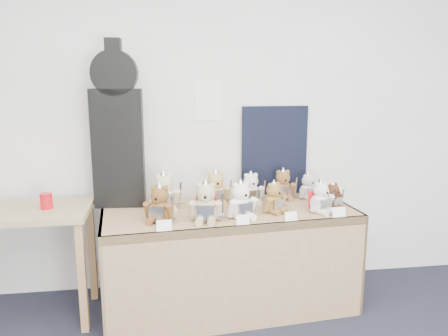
{
  "coord_description": "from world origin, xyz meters",
  "views": [
    {
      "loc": [
        -0.32,
        -0.89,
        1.66
      ],
      "look_at": [
        0.1,
        1.98,
        1.07
      ],
      "focal_mm": 35.0,
      "sensor_mm": 36.0,
      "label": 1
    }
  ],
  "objects": [
    {
      "name": "room_shell",
      "position": [
        0.05,
        2.49,
        1.5
      ],
      "size": [
        6.0,
        6.0,
        6.0
      ],
      "color": "white",
      "rests_on": "floor"
    },
    {
      "name": "display_table",
      "position": [
        0.16,
        2.01,
        0.59
      ],
      "size": [
        1.85,
        0.9,
        0.75
      ],
      "rotation": [
        0.0,
        0.0,
        0.09
      ],
      "color": "olive",
      "rests_on": "floor"
    },
    {
      "name": "side_table",
      "position": [
        -1.3,
        2.1,
        0.67
      ],
      "size": [
        0.96,
        0.54,
        0.8
      ],
      "rotation": [
        0.0,
        0.0,
        0.0
      ],
      "color": "tan",
      "rests_on": "floor"
    },
    {
      "name": "guitar_case",
      "position": [
        -0.62,
        2.28,
        1.33
      ],
      "size": [
        0.37,
        0.13,
        1.19
      ],
      "rotation": [
        0.0,
        0.0,
        -0.07
      ],
      "color": "black",
      "rests_on": "display_table"
    },
    {
      "name": "navy_board",
      "position": [
        0.58,
        2.46,
        1.1
      ],
      "size": [
        0.53,
        0.03,
        0.71
      ],
      "primitive_type": "cube",
      "rotation": [
        0.0,
        0.0,
        0.02
      ],
      "color": "black",
      "rests_on": "display_table"
    },
    {
      "name": "red_cup",
      "position": [
        -1.09,
        2.09,
        0.86
      ],
      "size": [
        0.08,
        0.08,
        0.11
      ],
      "primitive_type": "cylinder",
      "color": "red",
      "rests_on": "side_table"
    },
    {
      "name": "teddy_front_far_left",
      "position": [
        -0.34,
        1.88,
        0.86
      ],
      "size": [
        0.22,
        0.22,
        0.28
      ],
      "rotation": [
        0.0,
        0.0,
        -0.38
      ],
      "color": "brown",
      "rests_on": "display_table"
    },
    {
      "name": "teddy_front_left",
      "position": [
        -0.04,
        1.84,
        0.86
      ],
      "size": [
        0.25,
        0.22,
        0.3
      ],
      "rotation": [
        0.0,
        0.0,
        -0.15
      ],
      "color": "tan",
      "rests_on": "display_table"
    },
    {
      "name": "teddy_front_centre",
      "position": [
        0.2,
        1.87,
        0.86
      ],
      "size": [
        0.24,
        0.22,
        0.28
      ],
      "rotation": [
        0.0,
        0.0,
        0.36
      ],
      "color": "white",
      "rests_on": "display_table"
    },
    {
      "name": "teddy_front_right",
      "position": [
        0.46,
        1.96,
        0.84
      ],
      "size": [
        0.2,
        0.2,
        0.25
      ],
      "rotation": [
        0.0,
        0.0,
        0.48
      ],
      "color": "olive",
      "rests_on": "display_table"
    },
    {
      "name": "teddy_front_far_right",
      "position": [
        0.78,
        1.92,
        0.85
      ],
      "size": [
        0.21,
        0.2,
        0.25
      ],
      "rotation": [
        0.0,
        0.0,
        0.44
      ],
      "color": "silver",
      "rests_on": "display_table"
    },
    {
      "name": "teddy_front_end",
      "position": [
        0.89,
        1.98,
        0.83
      ],
      "size": [
        0.18,
        0.18,
        0.22
      ],
      "rotation": [
        0.0,
        0.0,
        0.53
      ],
      "color": "#502D1B",
      "rests_on": "display_table"
    },
    {
      "name": "teddy_back_left",
      "position": [
        -0.3,
        2.14,
        0.87
      ],
      "size": [
        0.25,
        0.22,
        0.3
      ],
      "rotation": [
        0.0,
        0.0,
        0.23
      ],
      "color": "beige",
      "rests_on": "display_table"
    },
    {
      "name": "teddy_back_centre_left",
      "position": [
        0.08,
        2.23,
        0.86
      ],
      "size": [
        0.24,
        0.2,
        0.29
      ],
      "rotation": [
        0.0,
        0.0,
        0.09
      ],
      "color": "tan",
      "rests_on": "display_table"
    },
    {
      "name": "teddy_back_centre_right",
      "position": [
        0.35,
        2.23,
        0.85
      ],
      "size": [
        0.22,
        0.19,
        0.26
      ],
      "rotation": [
        0.0,
        0.0,
        0.13
      ],
      "color": "silver",
      "rests_on": "display_table"
    },
    {
      "name": "teddy_back_right",
      "position": [
        0.61,
        2.3,
        0.85
      ],
      "size": [
        0.22,
        0.18,
        0.26
      ],
      "rotation": [
        0.0,
        0.0,
        0.05
      ],
      "color": "brown",
      "rests_on": "display_table"
    },
    {
      "name": "teddy_back_end",
      "position": [
        0.81,
        2.28,
        0.84
      ],
      "size": [
        0.19,
        0.18,
        0.22
      ],
      "rotation": [
        0.0,
        0.0,
        0.45
      ],
      "color": "silver",
      "rests_on": "display_table"
    },
    {
      "name": "entry_card_a",
      "position": [
        -0.31,
        1.68,
        0.78
      ],
      "size": [
        0.1,
        0.03,
        0.07
      ],
      "primitive_type": "cube",
      "rotation": [
        -0.24,
        0.0,
        0.09
      ],
      "color": "white",
      "rests_on": "display_table"
    },
    {
      "name": "entry_card_b",
      "position": [
        0.19,
        1.73,
        0.78
      ],
      "size": [
        0.09,
        0.03,
        0.06
      ],
      "primitive_type": "cube",
      "rotation": [
        -0.24,
        0.0,
        0.09
      ],
      "color": "white",
      "rests_on": "display_table"
    },
    {
      "name": "entry_card_c",
      "position": [
        0.52,
        1.76,
        0.78
      ],
      "size": [
        0.09,
        0.03,
        0.06
      ],
      "primitive_type": "cube",
      "rotation": [
        -0.24,
        0.0,
        0.09
      ],
      "color": "white",
      "rests_on": "display_table"
    },
    {
      "name": "entry_card_d",
      "position": [
        0.86,
        1.79,
        0.78
      ],
      "size": [
        0.1,
        0.03,
        0.07
      ],
      "primitive_type": "cube",
      "rotation": [
        -0.24,
        0.0,
        0.09
      ],
      "color": "white",
      "rests_on": "display_table"
    }
  ]
}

